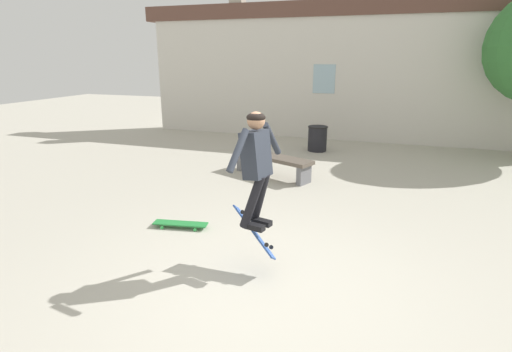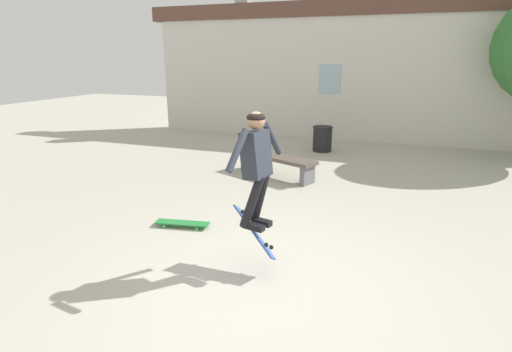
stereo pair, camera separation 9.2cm
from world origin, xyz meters
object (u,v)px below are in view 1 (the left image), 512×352
(park_bench, at_px, (272,161))
(trash_bin, at_px, (317,138))
(skater, at_px, (256,160))
(skateboard_flipping, at_px, (254,232))
(skateboard_resting, at_px, (180,224))

(park_bench, bearing_deg, trash_bin, 103.08)
(skater, relative_size, skateboard_flipping, 2.25)
(park_bench, relative_size, skateboard_flipping, 3.20)
(park_bench, relative_size, trash_bin, 2.80)
(park_bench, bearing_deg, skateboard_flipping, -53.76)
(trash_bin, relative_size, skateboard_flipping, 1.14)
(skater, bearing_deg, skateboard_flipping, 140.63)
(trash_bin, distance_m, skater, 7.11)
(trash_bin, relative_size, skateboard_resting, 0.80)
(skateboard_flipping, xyz_separation_m, skateboard_resting, (-1.54, 0.82, -0.44))
(skateboard_flipping, distance_m, skateboard_resting, 1.80)
(trash_bin, xyz_separation_m, skateboard_flipping, (0.48, -6.95, 0.13))
(park_bench, height_order, skateboard_flipping, skateboard_flipping)
(skater, distance_m, skateboard_flipping, 0.96)
(trash_bin, relative_size, skater, 0.51)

